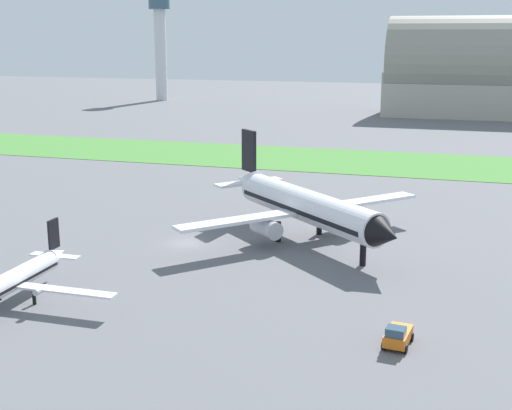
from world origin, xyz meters
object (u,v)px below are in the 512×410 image
at_px(airplane_midfield_jet, 305,206).
at_px(pushback_tug_near_gate, 398,336).
at_px(control_tower, 160,41).
at_px(airplane_foreground_turboprop, 11,281).

bearing_deg(airplane_midfield_jet, pushback_tug_near_gate, -20.19).
distance_m(airplane_midfield_jet, control_tower, 196.67).
relative_size(airplane_foreground_turboprop, control_tower, 0.56).
bearing_deg(airplane_foreground_turboprop, control_tower, -159.58).
bearing_deg(airplane_foreground_turboprop, airplane_midfield_jet, 143.10).
height_order(airplane_foreground_turboprop, pushback_tug_near_gate, airplane_foreground_turboprop).
distance_m(airplane_foreground_turboprop, control_tower, 213.81).
bearing_deg(pushback_tug_near_gate, airplane_foreground_turboprop, -81.53).
bearing_deg(control_tower, pushback_tug_near_gate, -60.83).
xyz_separation_m(airplane_midfield_jet, control_tower, (-96.33, 170.51, 18.10)).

